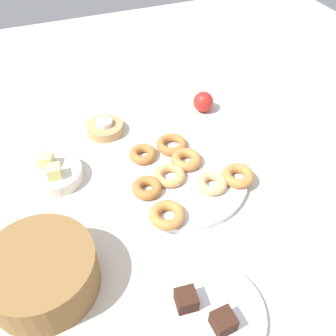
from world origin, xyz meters
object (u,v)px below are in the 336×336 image
object	(u,v)px
cake_plate	(206,314)
melon_chunk_left	(54,172)
donut_7	(238,176)
melon_chunk_right	(47,160)
donut_3	(186,159)
brownie_near	(223,322)
tealight	(104,123)
basket	(42,272)
apple	(203,102)
donut_0	(147,188)
donut_6	(143,154)
donut_2	(167,215)
donut_plate	(178,175)
brownie_far	(186,300)
fruit_bowl	(55,175)
donut_5	(172,144)
donut_4	(170,176)
donut_1	(212,183)
candle_holder	(105,128)

from	to	relation	value
cake_plate	melon_chunk_left	xyz separation A→B (m)	(0.48, 0.22, 0.04)
donut_7	melon_chunk_right	bearing A→B (deg)	64.43
donut_3	melon_chunk_right	distance (m)	0.38
donut_7	brownie_near	distance (m)	0.41
tealight	melon_chunk_left	world-z (taller)	melon_chunk_left
basket	apple	size ratio (longest dim) A/B	3.46
donut_0	donut_6	size ratio (longest dim) A/B	1.01
melon_chunk_left	donut_2	bearing A→B (deg)	-134.55
donut_7	melon_chunk_left	size ratio (longest dim) A/B	2.41
donut_plate	apple	world-z (taller)	apple
cake_plate	brownie_far	distance (m)	0.05
donut_3	melon_chunk_right	size ratio (longest dim) A/B	2.41
donut_2	donut_7	distance (m)	0.23
fruit_bowl	melon_chunk_left	bearing A→B (deg)	180.00
fruit_bowl	donut_3	bearing A→B (deg)	-104.24
donut_3	donut_5	distance (m)	0.08
donut_3	basket	world-z (taller)	basket
donut_4	cake_plate	world-z (taller)	donut_4
donut_2	cake_plate	xyz separation A→B (m)	(-0.25, 0.01, -0.02)
donut_1	tealight	distance (m)	0.41
brownie_far	melon_chunk_left	size ratio (longest dim) A/B	1.17
tealight	fruit_bowl	xyz separation A→B (m)	(-0.15, 0.18, -0.02)
donut_5	candle_holder	size ratio (longest dim) A/B	0.80
donut_0	donut_5	bearing A→B (deg)	-41.98
brownie_far	candle_holder	bearing A→B (deg)	0.62
donut_5	donut_6	bearing A→B (deg)	95.92
donut_0	donut_4	bearing A→B (deg)	-73.44
brownie_near	fruit_bowl	xyz separation A→B (m)	(0.54, 0.24, -0.02)
donut_1	donut_7	xyz separation A→B (m)	(-0.00, -0.08, 0.00)
donut_1	cake_plate	world-z (taller)	donut_1
donut_6	donut_1	bearing A→B (deg)	-142.86
brownie_near	donut_6	bearing A→B (deg)	-1.33
donut_1	candle_holder	world-z (taller)	donut_1
cake_plate	melon_chunk_right	world-z (taller)	melon_chunk_right
donut_4	candle_holder	bearing A→B (deg)	20.83
donut_3	brownie_far	distance (m)	0.42
apple	melon_chunk_left	bearing A→B (deg)	108.63
tealight	apple	world-z (taller)	apple
donut_6	brownie_near	world-z (taller)	brownie_near
melon_chunk_right	apple	xyz separation A→B (m)	(0.12, -0.53, -0.02)
donut_3	donut_2	bearing A→B (deg)	143.50
donut_4	fruit_bowl	bearing A→B (deg)	65.78
donut_5	melon_chunk_left	xyz separation A→B (m)	(-0.01, 0.34, 0.02)
donut_1	donut_plate	bearing A→B (deg)	38.71
donut_plate	donut_1	size ratio (longest dim) A/B	4.79
donut_1	donut_5	size ratio (longest dim) A/B	0.89
donut_1	candle_holder	xyz separation A→B (m)	(0.35, 0.20, -0.01)
donut_5	tealight	size ratio (longest dim) A/B	1.77
donut_0	donut_4	world-z (taller)	donut_0
donut_5	brownie_far	distance (m)	0.49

